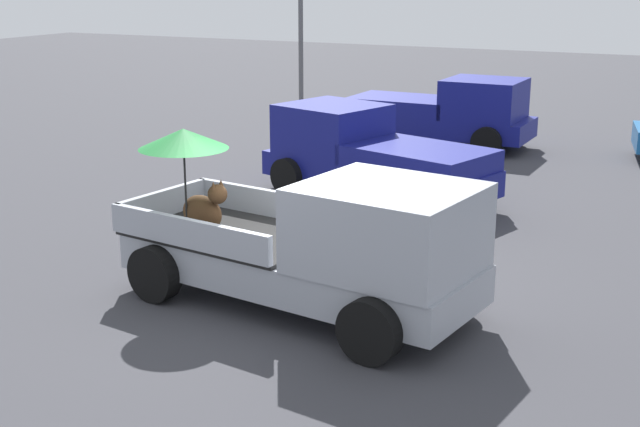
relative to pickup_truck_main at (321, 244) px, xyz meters
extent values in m
plane|color=#38383D|center=(-0.40, 0.07, -0.98)|extent=(80.00, 80.00, 0.00)
cylinder|color=black|center=(1.47, 0.80, -0.58)|extent=(0.83, 0.39, 0.80)
cylinder|color=black|center=(1.20, -1.14, -0.58)|extent=(0.83, 0.39, 0.80)
cylinder|color=black|center=(-1.99, 1.29, -0.58)|extent=(0.83, 0.39, 0.80)
cylinder|color=black|center=(-2.27, -0.65, -0.58)|extent=(0.83, 0.39, 0.80)
cube|color=#9EA3AD|center=(-0.40, 0.07, -0.41)|extent=(5.20, 2.48, 0.50)
cube|color=#9EA3AD|center=(0.99, -0.12, 0.38)|extent=(2.34, 2.14, 1.08)
cube|color=#4C606B|center=(1.98, -0.26, 0.58)|extent=(0.30, 1.71, 0.64)
cube|color=black|center=(-1.54, 0.24, -0.13)|extent=(3.03, 2.21, 0.06)
cube|color=#9EA3AD|center=(-1.41, 1.15, 0.10)|extent=(2.79, 0.49, 0.40)
cube|color=#9EA3AD|center=(-1.67, -0.68, 0.10)|extent=(2.79, 0.49, 0.40)
cube|color=#9EA3AD|center=(-2.87, 0.43, 0.10)|extent=(0.36, 1.84, 0.40)
ellipsoid|color=#472D19|center=(-1.92, 0.06, 0.16)|extent=(0.72, 0.41, 0.52)
sphere|color=#472D19|center=(-1.62, 0.02, 0.48)|extent=(0.32, 0.32, 0.28)
cone|color=#472D19|center=(-1.61, 0.10, 0.62)|extent=(0.10, 0.10, 0.12)
cone|color=#472D19|center=(-1.63, -0.06, 0.62)|extent=(0.10, 0.10, 0.12)
cylinder|color=black|center=(-2.11, -0.05, 0.52)|extent=(0.03, 0.03, 1.24)
cone|color=#19722D|center=(-2.11, -0.05, 1.24)|extent=(1.42, 1.42, 0.28)
cylinder|color=black|center=(-0.70, 12.65, -0.60)|extent=(0.77, 0.28, 0.76)
cylinder|color=black|center=(-0.74, 10.75, -0.60)|extent=(0.77, 0.28, 0.76)
cylinder|color=black|center=(-3.90, 12.72, -0.60)|extent=(0.77, 0.28, 0.76)
cylinder|color=black|center=(-3.94, 10.82, -0.60)|extent=(0.77, 0.28, 0.76)
cube|color=navy|center=(-2.32, 11.73, -0.43)|extent=(4.84, 1.90, 0.50)
cube|color=navy|center=(-1.12, 11.71, 0.32)|extent=(1.94, 1.84, 1.00)
cube|color=navy|center=(-3.32, 11.76, 0.02)|extent=(2.74, 1.86, 0.40)
cylinder|color=black|center=(-3.42, 5.39, -0.60)|extent=(0.80, 0.46, 0.76)
cylinder|color=black|center=(-2.89, 7.22, -0.60)|extent=(0.80, 0.46, 0.76)
cylinder|color=black|center=(-0.35, 4.50, -0.60)|extent=(0.80, 0.46, 0.76)
cylinder|color=black|center=(0.18, 6.33, -0.60)|extent=(0.80, 0.46, 0.76)
cube|color=navy|center=(-1.62, 5.86, -0.43)|extent=(5.11, 3.07, 0.50)
cube|color=navy|center=(-2.77, 6.19, 0.32)|extent=(2.33, 2.26, 1.00)
cube|color=navy|center=(-0.66, 5.58, 0.02)|extent=(3.09, 2.48, 0.40)
cylinder|color=#59595B|center=(-8.71, 16.18, 1.24)|extent=(0.16, 0.16, 4.43)
camera|label=1|loc=(4.77, -9.73, 3.50)|focal=48.19mm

